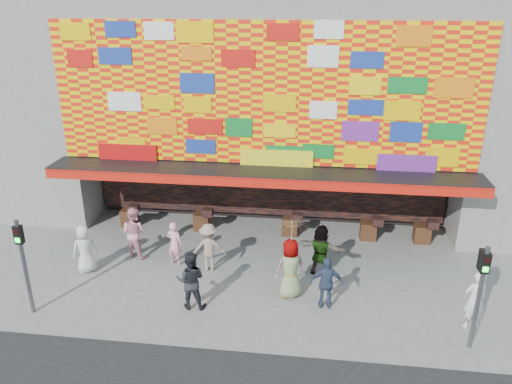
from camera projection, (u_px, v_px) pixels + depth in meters
The scene contains 14 objects.
ground at pixel (248, 298), 15.43m from camera, with size 90.00×90.00×0.00m, color slate.
shop_building at pixel (274, 84), 21.04m from camera, with size 15.20×9.40×10.00m.
signal_left at pixel (23, 256), 14.09m from camera, with size 0.22×0.20×3.00m.
signal_right at pixel (481, 287), 12.63m from camera, with size 0.22×0.20×3.00m.
ped_a at pixel (85, 249), 16.67m from camera, with size 0.82×0.54×1.68m, color silver.
ped_b at pixel (175, 243), 17.12m from camera, with size 0.58×0.38×1.60m, color pink.
ped_c at pixel (191, 280), 14.70m from camera, with size 0.88×0.69×1.81m, color #222228.
ped_d at pixel (209, 247), 16.76m from camera, with size 1.09×0.63×1.69m, color gray.
ped_e at pixel (327, 283), 14.69m from camera, with size 0.98×0.41×1.67m, color #35425D.
ped_f at pixel (321, 250), 16.48m from camera, with size 1.64×0.52×1.77m, color gray.
ped_g at pixel (290, 269), 15.22m from camera, with size 0.94×0.61×1.93m, color gray.
ped_h at pixel (475, 300), 13.79m from camera, with size 0.65×0.43×1.78m, color white.
ped_i at pixel (134, 232), 17.60m from camera, with size 0.91×0.71×1.88m, color pink.
parasol at pixel (291, 234), 14.79m from camera, with size 1.24×1.25×1.83m.
Camera 1 is at (1.93, -12.99, 8.74)m, focal length 35.00 mm.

